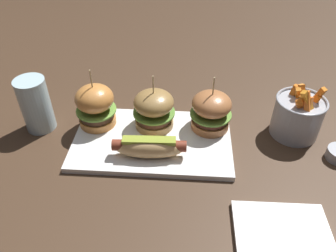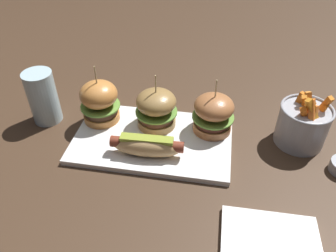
% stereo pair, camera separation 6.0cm
% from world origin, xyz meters
% --- Properties ---
extents(ground_plane, '(3.00, 3.00, 0.00)m').
position_xyz_m(ground_plane, '(0.00, 0.00, 0.00)').
color(ground_plane, '#422D1E').
extents(platter_main, '(0.37, 0.22, 0.01)m').
position_xyz_m(platter_main, '(0.00, 0.00, 0.01)').
color(platter_main, white).
rests_on(platter_main, ground).
extents(hot_dog, '(0.16, 0.05, 0.05)m').
position_xyz_m(hot_dog, '(-0.00, -0.06, 0.04)').
color(hot_dog, tan).
rests_on(hot_dog, platter_main).
extents(slider_left, '(0.10, 0.10, 0.15)m').
position_xyz_m(slider_left, '(-0.14, 0.05, 0.07)').
color(slider_left, '#CA803C').
rests_on(slider_left, platter_main).
extents(slider_center, '(0.10, 0.10, 0.14)m').
position_xyz_m(slider_center, '(0.00, 0.05, 0.06)').
color(slider_center, olive).
rests_on(slider_center, platter_main).
extents(slider_right, '(0.10, 0.10, 0.14)m').
position_xyz_m(slider_right, '(0.14, 0.05, 0.06)').
color(slider_right, '#AA693C').
rests_on(slider_right, platter_main).
extents(fries_bucket, '(0.12, 0.12, 0.14)m').
position_xyz_m(fries_bucket, '(0.35, 0.06, 0.05)').
color(fries_bucket, '#A8AAB2').
rests_on(fries_bucket, ground).
extents(side_plate, '(0.18, 0.18, 0.01)m').
position_xyz_m(side_plate, '(0.26, -0.26, 0.01)').
color(side_plate, white).
rests_on(side_plate, ground).
extents(water_glass, '(0.07, 0.07, 0.14)m').
position_xyz_m(water_glass, '(-0.29, 0.04, 0.07)').
color(water_glass, silver).
rests_on(water_glass, ground).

